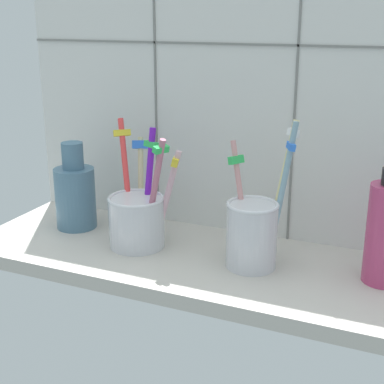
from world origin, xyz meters
TOP-DOWN VIEW (x-y plane):
  - counter_slab at (0.00, 0.00)cm, footprint 64.00×22.00cm
  - tile_wall_back at (0.00, 12.00)cm, footprint 64.00×2.20cm
  - toothbrush_cup_left at (-8.40, 0.38)cm, footprint 12.16×10.88cm
  - toothbrush_cup_right at (8.61, 0.33)cm, footprint 9.06×8.57cm
  - ceramic_vase at (-20.71, 2.78)cm, footprint 6.13×6.13cm

SIDE VIEW (x-z plane):
  - counter_slab at x=0.00cm, z-range 0.00..2.00cm
  - toothbrush_cup_left at x=-8.40cm, z-range -2.20..15.07cm
  - toothbrush_cup_right at x=8.61cm, z-range -2.59..16.55cm
  - ceramic_vase at x=-20.71cm, z-range 0.70..14.09cm
  - tile_wall_back at x=0.00cm, z-range 0.00..45.00cm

